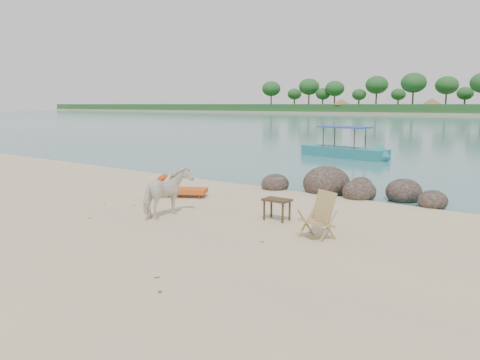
# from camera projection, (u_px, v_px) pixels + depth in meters

# --- Properties ---
(boulders) EXTENTS (6.33, 2.87, 1.21)m
(boulders) POSITION_uv_depth(u_px,v_px,m) (343.00, 187.00, 16.27)
(boulders) COLOR black
(boulders) RESTS_ON ground
(cow) EXTENTS (0.86, 1.62, 1.32)m
(cow) POSITION_uv_depth(u_px,v_px,m) (167.00, 194.00, 12.73)
(cow) COLOR white
(cow) RESTS_ON ground
(side_table) EXTENTS (0.71, 0.46, 0.57)m
(side_table) POSITION_uv_depth(u_px,v_px,m) (277.00, 211.00, 12.35)
(side_table) COLOR black
(side_table) RESTS_ON ground
(lounge_chair) EXTENTS (2.15, 1.63, 0.62)m
(lounge_chair) POSITION_uv_depth(u_px,v_px,m) (182.00, 188.00, 15.53)
(lounge_chair) COLOR #C86117
(lounge_chair) RESTS_ON ground
(deck_chair) EXTENTS (0.92, 0.95, 1.06)m
(deck_chair) POSITION_uv_depth(u_px,v_px,m) (317.00, 217.00, 10.64)
(deck_chair) COLOR #A08B50
(deck_chair) RESTS_ON ground
(boat_near) EXTENTS (6.20, 2.34, 2.95)m
(boat_near) POSITION_uv_depth(u_px,v_px,m) (344.00, 132.00, 27.56)
(boat_near) COLOR #22757B
(boat_near) RESTS_ON water
(dead_leaves) EXTENTS (6.66, 6.91, 0.00)m
(dead_leaves) POSITION_uv_depth(u_px,v_px,m) (218.00, 225.00, 11.97)
(dead_leaves) COLOR brown
(dead_leaves) RESTS_ON ground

